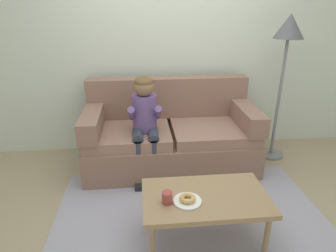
{
  "coord_description": "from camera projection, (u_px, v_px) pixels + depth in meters",
  "views": [
    {
      "loc": [
        -0.41,
        -2.27,
        1.78
      ],
      "look_at": [
        -0.14,
        0.45,
        0.65
      ],
      "focal_mm": 31.58,
      "sensor_mm": 36.0,
      "label": 1
    }
  ],
  "objects": [
    {
      "name": "ground",
      "position": [
        187.0,
        207.0,
        2.81
      ],
      "size": [
        10.0,
        10.0,
        0.0
      ],
      "primitive_type": "plane",
      "color": "#9E896B"
    },
    {
      "name": "coffee_table",
      "position": [
        205.0,
        200.0,
        2.28
      ],
      "size": [
        0.96,
        0.57,
        0.43
      ],
      "color": "#937551",
      "rests_on": "ground"
    },
    {
      "name": "area_rug",
      "position": [
        192.0,
        224.0,
        2.57
      ],
      "size": [
        2.41,
        1.75,
        0.01
      ],
      "primitive_type": "cube",
      "color": "#9993A3",
      "rests_on": "ground"
    },
    {
      "name": "donut",
      "position": [
        187.0,
        198.0,
        2.17
      ],
      "size": [
        0.17,
        0.17,
        0.04
      ],
      "primitive_type": "torus",
      "rotation": [
        0.0,
        0.0,
        2.47
      ],
      "color": "tan",
      "rests_on": "plate"
    },
    {
      "name": "person_child",
      "position": [
        145.0,
        118.0,
        3.1
      ],
      "size": [
        0.34,
        0.58,
        1.1
      ],
      "color": "#664C84",
      "rests_on": "ground"
    },
    {
      "name": "couch",
      "position": [
        170.0,
        136.0,
        3.45
      ],
      "size": [
        1.91,
        0.9,
        0.98
      ],
      "color": "#846051",
      "rests_on": "ground"
    },
    {
      "name": "mug",
      "position": [
        167.0,
        198.0,
        2.16
      ],
      "size": [
        0.08,
        0.08,
        0.09
      ],
      "primitive_type": "cylinder",
      "color": "#993D38",
      "rests_on": "coffee_table"
    },
    {
      "name": "toy_controller",
      "position": [
        226.0,
        198.0,
        2.89
      ],
      "size": [
        0.23,
        0.09,
        0.05
      ],
      "rotation": [
        0.0,
        0.0,
        -0.46
      ],
      "color": "gold",
      "rests_on": "ground"
    },
    {
      "name": "plate",
      "position": [
        187.0,
        201.0,
        2.18
      ],
      "size": [
        0.21,
        0.21,
        0.01
      ],
      "primitive_type": "cylinder",
      "color": "white",
      "rests_on": "coffee_table"
    },
    {
      "name": "wall_back",
      "position": [
        172.0,
        38.0,
        3.56
      ],
      "size": [
        8.0,
        0.1,
        2.8
      ],
      "primitive_type": "cube",
      "color": "beige",
      "rests_on": "ground"
    },
    {
      "name": "floor_lamp",
      "position": [
        287.0,
        43.0,
        3.23
      ],
      "size": [
        0.33,
        0.33,
        1.69
      ],
      "color": "slate",
      "rests_on": "ground"
    }
  ]
}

